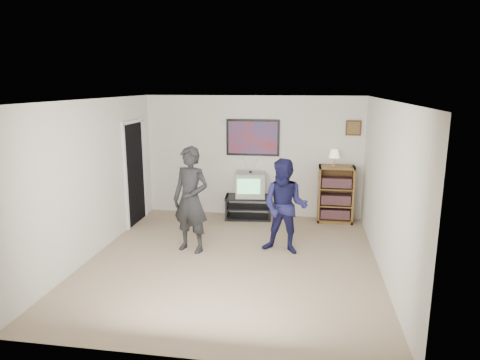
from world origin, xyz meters
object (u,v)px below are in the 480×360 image
(bookshelf, at_px, (336,194))
(person_short, at_px, (285,207))
(person_tall, at_px, (191,200))
(media_stand, at_px, (248,207))
(crt_television, at_px, (250,185))

(bookshelf, xyz_separation_m, person_short, (-0.92, -1.79, 0.21))
(bookshelf, distance_m, person_tall, 3.14)
(media_stand, height_order, person_short, person_short)
(media_stand, relative_size, person_short, 0.63)
(crt_television, height_order, person_short, person_short)
(crt_television, relative_size, person_tall, 0.33)
(bookshelf, relative_size, person_tall, 0.65)
(media_stand, xyz_separation_m, bookshelf, (1.76, 0.05, 0.34))
(crt_television, relative_size, person_short, 0.37)
(person_short, bearing_deg, media_stand, 126.89)
(crt_television, bearing_deg, bookshelf, -5.21)
(bookshelf, height_order, person_short, person_short)
(person_tall, bearing_deg, person_short, 22.81)
(bookshelf, height_order, person_tall, person_tall)
(crt_television, distance_m, person_tall, 2.04)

